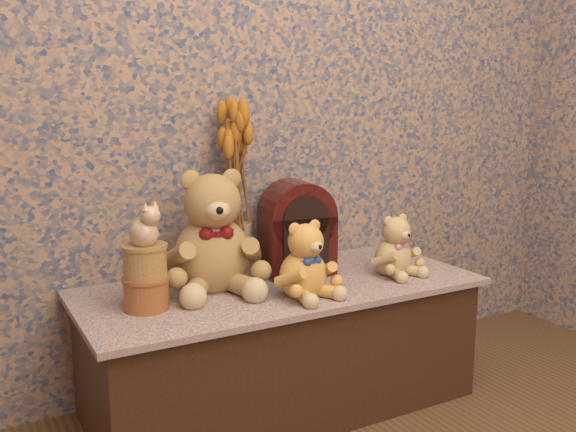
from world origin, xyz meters
name	(u,v)px	position (x,y,z in m)	size (l,w,h in m)	color
display_shelf	(281,345)	(0.00, 1.21, 0.22)	(1.34, 0.59, 0.44)	#334769
teddy_large	(212,225)	(-0.22, 1.28, 0.65)	(0.33, 0.40, 0.42)	#9F6D3D
teddy_medium	(303,256)	(0.00, 1.07, 0.56)	(0.20, 0.24, 0.26)	#CF883A
teddy_small	(394,242)	(0.40, 1.13, 0.55)	(0.18, 0.22, 0.23)	tan
cathedral_radio	(297,227)	(0.11, 1.31, 0.60)	(0.24, 0.17, 0.33)	#340909
ceramic_vase	(237,249)	(-0.08, 1.40, 0.53)	(0.11, 0.11, 0.18)	tan
dried_stalks	(235,163)	(-0.08, 1.40, 0.83)	(0.22, 0.22, 0.43)	#BC691E
biscuit_tin_lower	(146,294)	(-0.47, 1.18, 0.48)	(0.13, 0.13, 0.10)	#AD8132
biscuit_tin_upper	(145,262)	(-0.47, 1.18, 0.58)	(0.13, 0.13, 0.10)	#DBBF5F
cat_figurine	(143,223)	(-0.47, 1.18, 0.70)	(0.10, 0.11, 0.13)	silver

